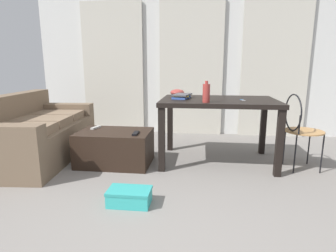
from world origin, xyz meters
name	(u,v)px	position (x,y,z in m)	size (l,w,h in m)	color
ground_plane	(182,173)	(0.00, 1.15, 0.00)	(7.42, 7.42, 0.00)	gray
wall_back	(191,62)	(0.00, 3.09, 1.22)	(5.25, 0.10, 2.44)	silver
curtains	(191,69)	(0.00, 3.01, 1.10)	(3.74, 0.03, 2.21)	beige
couch	(35,134)	(-1.87, 1.43, 0.31)	(1.03, 1.82, 0.80)	brown
coffee_table	(115,148)	(-0.82, 1.35, 0.20)	(0.84, 0.57, 0.40)	black
craft_table	(218,107)	(0.39, 1.59, 0.67)	(1.34, 0.90, 0.77)	black
wire_chair	(299,124)	(1.27, 1.45, 0.52)	(0.42, 0.43, 0.85)	#B7844C
bottle_near	(206,93)	(0.24, 1.27, 0.87)	(0.08, 0.08, 0.23)	#99332D
bowl	(177,93)	(-0.13, 1.88, 0.81)	(0.18, 0.18, 0.09)	#9E3833
book_stack	(182,96)	(-0.05, 1.60, 0.80)	(0.23, 0.32, 0.05)	#33519E
scissors	(242,100)	(0.65, 1.52, 0.77)	(0.05, 0.12, 0.00)	#9EA0A5
tv_remote_primary	(96,128)	(-1.09, 1.48, 0.41)	(0.04, 0.16, 0.02)	#B7B7B2
tv_remote_secondary	(136,133)	(-0.54, 1.24, 0.41)	(0.05, 0.17, 0.02)	black
shoebox	(129,197)	(-0.39, 0.39, 0.07)	(0.36, 0.22, 0.13)	#33B2AD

